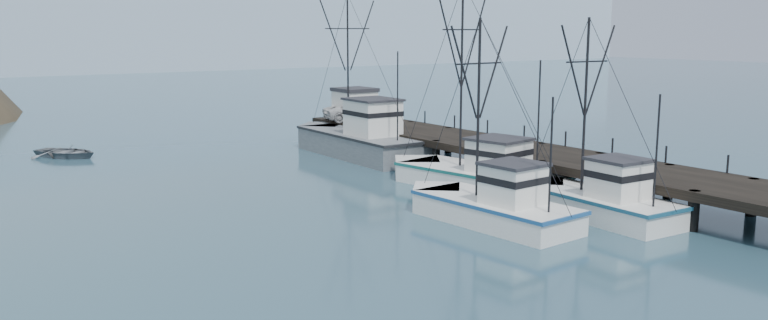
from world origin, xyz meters
TOP-DOWN VIEW (x-y plane):
  - ground at (0.00, 0.00)m, footprint 400.00×400.00m
  - pier at (14.00, 16.00)m, footprint 6.00×44.00m
  - distant_ridge at (10.00, 170.00)m, footprint 360.00×40.00m
  - trawler_near at (9.76, 5.63)m, footprint 3.73×10.36m
  - trawler_mid at (4.36, 7.77)m, footprint 4.22×10.62m
  - trawler_far at (9.37, 14.61)m, footprint 6.02×12.80m
  - work_vessel at (9.91, 28.78)m, footprint 4.70×15.06m
  - pier_shed at (12.90, 34.00)m, footprint 3.00×3.20m
  - pickup_truck at (13.05, 34.00)m, footprint 5.97×3.68m
  - motorboat at (-8.93, 40.91)m, footprint 6.03×6.38m

SIDE VIEW (x-z plane):
  - ground at x=0.00m, z-range 0.00..0.00m
  - distant_ridge at x=10.00m, z-range -13.00..13.00m
  - motorboat at x=-8.93m, z-range -0.54..0.54m
  - trawler_mid at x=4.36m, z-range -4.47..6.11m
  - trawler_near at x=9.76m, z-range -4.49..6.13m
  - trawler_far at x=9.37m, z-range -5.58..7.22m
  - work_vessel at x=9.91m, z-range -5.13..7.58m
  - pier at x=14.00m, z-range 0.69..2.69m
  - pickup_truck at x=13.05m, z-range 2.00..3.54m
  - pier_shed at x=12.90m, z-range 2.02..4.82m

